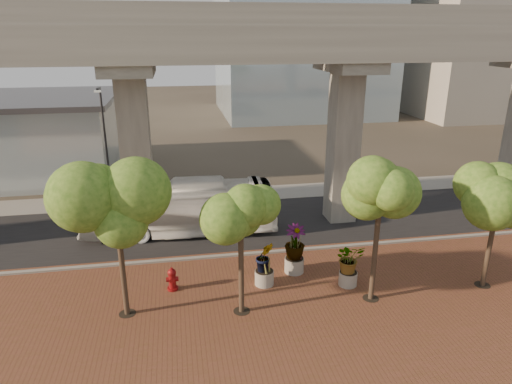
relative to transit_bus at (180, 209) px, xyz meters
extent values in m
plane|color=#3A342A|center=(3.81, -1.50, -1.53)|extent=(160.00, 160.00, 0.00)
cube|color=brown|center=(3.81, -9.50, -1.50)|extent=(70.00, 13.00, 0.06)
cube|color=black|center=(3.81, 0.50, -1.51)|extent=(90.00, 8.00, 0.04)
cube|color=gray|center=(3.81, -3.50, -1.45)|extent=(70.00, 0.25, 0.16)
cube|color=gray|center=(3.81, 6.00, -1.50)|extent=(90.00, 3.00, 0.06)
cube|color=#9A978C|center=(3.81, -1.10, 8.97)|extent=(72.00, 2.40, 1.80)
cube|color=#9A978C|center=(3.81, 2.10, 8.97)|extent=(72.00, 2.40, 1.80)
cube|color=#9A978C|center=(3.81, -2.20, 10.37)|extent=(72.00, 0.12, 1.00)
cube|color=#9A978C|center=(3.81, 3.20, 10.37)|extent=(72.00, 0.12, 1.00)
cube|color=#A29D92|center=(41.81, 34.50, 10.47)|extent=(18.00, 16.00, 24.00)
imported|color=white|center=(0.00, 0.00, 0.00)|extent=(11.13, 3.17, 3.07)
cylinder|color=maroon|center=(-0.51, -6.28, -1.42)|extent=(0.49, 0.49, 0.11)
cylinder|color=maroon|center=(-0.51, -6.28, -1.02)|extent=(0.33, 0.33, 0.80)
sphere|color=maroon|center=(-0.51, -6.28, -0.62)|extent=(0.38, 0.38, 0.38)
cylinder|color=maroon|center=(-0.51, -6.28, -0.44)|extent=(0.11, 0.11, 0.14)
cylinder|color=maroon|center=(-0.51, -6.28, -0.95)|extent=(0.55, 0.22, 0.22)
cylinder|color=gray|center=(7.44, -7.28, -1.15)|extent=(0.84, 0.84, 0.66)
imported|color=#346019|center=(7.44, -7.28, -0.12)|extent=(1.87, 1.87, 1.40)
cylinder|color=#A59E95|center=(5.31, -5.66, -1.11)|extent=(0.94, 0.94, 0.73)
imported|color=#346019|center=(5.31, -5.66, 0.11)|extent=(2.29, 2.29, 1.72)
cylinder|color=gray|center=(3.66, -6.55, -1.13)|extent=(0.88, 0.88, 0.68)
imported|color=#346019|center=(3.66, -6.55, -0.06)|extent=(1.95, 1.95, 1.46)
cylinder|color=#4C3B2B|center=(-2.38, -7.87, 0.22)|extent=(0.22, 0.22, 3.40)
cylinder|color=black|center=(-2.38, -7.87, -1.47)|extent=(0.70, 0.70, 0.01)
cylinder|color=#4C3B2B|center=(2.31, -8.52, 0.20)|extent=(0.22, 0.22, 3.36)
cylinder|color=black|center=(2.31, -8.52, -1.47)|extent=(0.70, 0.70, 0.01)
cylinder|color=#4C3B2B|center=(8.02, -8.56, 0.66)|extent=(0.22, 0.22, 4.27)
cylinder|color=black|center=(8.02, -8.56, -1.47)|extent=(0.70, 0.70, 0.01)
cylinder|color=#4C3B2B|center=(13.56, -8.41, 0.09)|extent=(0.22, 0.22, 3.14)
cylinder|color=black|center=(13.56, -8.41, -1.47)|extent=(0.70, 0.70, 0.01)
cylinder|color=#29292D|center=(-4.49, 5.44, 2.40)|extent=(0.14, 0.14, 7.78)
cube|color=#29292D|center=(-4.49, 4.95, 6.29)|extent=(0.15, 0.97, 0.15)
cube|color=silver|center=(-4.49, 4.46, 6.19)|extent=(0.39, 0.19, 0.12)
cylinder|color=#2D2D32|center=(10.74, 4.00, 2.10)|extent=(0.13, 0.13, 7.19)
cube|color=#2D2D32|center=(10.74, 3.55, 5.70)|extent=(0.13, 0.90, 0.13)
cube|color=silver|center=(10.74, 3.10, 5.61)|extent=(0.36, 0.18, 0.11)
camera|label=1|loc=(0.04, -24.71, 9.53)|focal=32.00mm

